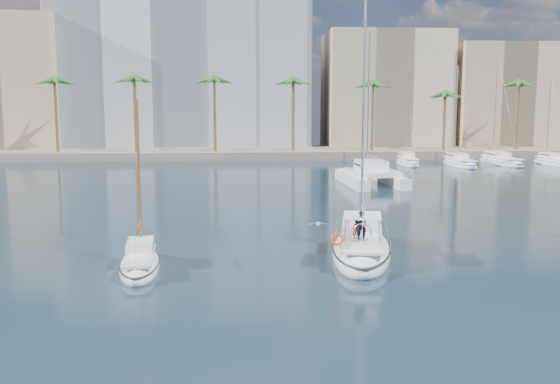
{
  "coord_description": "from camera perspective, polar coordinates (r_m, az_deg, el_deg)",
  "views": [
    {
      "loc": [
        -2.94,
        -35.89,
        8.41
      ],
      "look_at": [
        -0.42,
        1.5,
        2.99
      ],
      "focal_mm": 40.0,
      "sensor_mm": 36.0,
      "label": 1
    }
  ],
  "objects": [
    {
      "name": "small_sloop",
      "position": [
        32.42,
        -12.69,
        -6.34
      ],
      "size": [
        2.53,
        6.46,
        9.08
      ],
      "rotation": [
        0.0,
        0.0,
        0.09
      ],
      "color": "white",
      "rests_on": "ground"
    },
    {
      "name": "moored_yacht_b",
      "position": [
        86.49,
        16.07,
        2.32
      ],
      "size": [
        3.32,
        10.83,
        13.72
      ],
      "primitive_type": null,
      "rotation": [
        0.0,
        0.0,
        -0.02
      ],
      "color": "white",
      "rests_on": "ground"
    },
    {
      "name": "ground",
      "position": [
        36.98,
        0.81,
        -4.92
      ],
      "size": [
        160.0,
        160.0,
        0.0
      ],
      "primitive_type": "plane",
      "color": "black",
      "rests_on": "ground"
    },
    {
      "name": "moored_yacht_a",
      "position": [
        86.42,
        11.57,
        2.47
      ],
      "size": [
        3.37,
        9.52,
        11.9
      ],
      "primitive_type": null,
      "rotation": [
        0.0,
        0.0,
        -0.07
      ],
      "color": "white",
      "rests_on": "ground"
    },
    {
      "name": "moored_yacht_c",
      "position": [
        90.74,
        19.51,
        2.43
      ],
      "size": [
        3.98,
        12.33,
        15.54
      ],
      "primitive_type": null,
      "rotation": [
        0.0,
        0.0,
        0.03
      ],
      "color": "white",
      "rests_on": "ground"
    },
    {
      "name": "catamaran",
      "position": [
        64.75,
        8.34,
        1.66
      ],
      "size": [
        5.83,
        10.79,
        15.52
      ],
      "rotation": [
        0.0,
        0.0,
        0.06
      ],
      "color": "white",
      "rests_on": "ground"
    },
    {
      "name": "palm_left",
      "position": [
        97.96,
        -22.62,
        8.69
      ],
      "size": [
        3.6,
        3.6,
        12.3
      ],
      "color": "brown",
      "rests_on": "ground"
    },
    {
      "name": "moored_yacht_d",
      "position": [
        91.74,
        23.74,
        2.27
      ],
      "size": [
        3.52,
        9.55,
        11.9
      ],
      "primitive_type": null,
      "rotation": [
        0.0,
        0.0,
        0.09
      ],
      "color": "white",
      "rests_on": "ground"
    },
    {
      "name": "building_beige",
      "position": [
        108.8,
        9.51,
        8.95
      ],
      "size": [
        20.0,
        14.0,
        20.0
      ],
      "primitive_type": "cube",
      "color": "beige",
      "rests_on": "ground"
    },
    {
      "name": "main_sloop",
      "position": [
        34.6,
        7.44,
        -5.09
      ],
      "size": [
        5.02,
        10.45,
        14.9
      ],
      "rotation": [
        0.0,
        0.0,
        -0.19
      ],
      "color": "white",
      "rests_on": "ground"
    },
    {
      "name": "building_tan_right",
      "position": [
        113.2,
        19.73,
        8.04
      ],
      "size": [
        18.0,
        12.0,
        18.0
      ],
      "primitive_type": "cube",
      "color": "tan",
      "rests_on": "ground"
    },
    {
      "name": "palm_centre",
      "position": [
        92.96,
        -2.07,
        9.37
      ],
      "size": [
        3.6,
        3.6,
        12.3
      ],
      "color": "brown",
      "rests_on": "ground"
    },
    {
      "name": "building_modern",
      "position": [
        109.41,
        -8.77,
        11.06
      ],
      "size": [
        42.0,
        16.0,
        28.0
      ],
      "primitive_type": "cube",
      "color": "white",
      "rests_on": "ground"
    },
    {
      "name": "seagull",
      "position": [
        37.88,
        3.52,
        -2.92
      ],
      "size": [
        1.12,
        0.48,
        0.21
      ],
      "color": "silver",
      "rests_on": "ground"
    },
    {
      "name": "palm_right",
      "position": [
        99.98,
        18.05,
        8.9
      ],
      "size": [
        3.6,
        3.6,
        12.3
      ],
      "color": "brown",
      "rests_on": "ground"
    },
    {
      "name": "quay",
      "position": [
        97.25,
        -2.12,
        3.61
      ],
      "size": [
        120.0,
        14.0,
        1.2
      ],
      "primitive_type": "cube",
      "color": "gray",
      "rests_on": "ground"
    }
  ]
}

